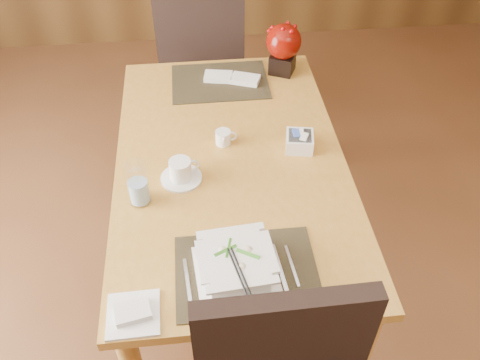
{
  "coord_description": "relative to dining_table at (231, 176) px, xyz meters",
  "views": [
    {
      "loc": [
        -0.12,
        -0.9,
        2.08
      ],
      "look_at": [
        0.01,
        0.35,
        0.87
      ],
      "focal_mm": 38.0,
      "sensor_mm": 36.0,
      "label": 1
    }
  ],
  "objects": [
    {
      "name": "dining_table",
      "position": [
        0.0,
        0.0,
        0.0
      ],
      "size": [
        0.9,
        1.5,
        0.75
      ],
      "color": "gold",
      "rests_on": "ground"
    },
    {
      "name": "placemat_near",
      "position": [
        0.0,
        -0.55,
        0.1
      ],
      "size": [
        0.45,
        0.33,
        0.01
      ],
      "primitive_type": "cube",
      "color": "black",
      "rests_on": "dining_table"
    },
    {
      "name": "placemat_far",
      "position": [
        0.0,
        0.55,
        0.1
      ],
      "size": [
        0.45,
        0.33,
        0.01
      ],
      "primitive_type": "cube",
      "color": "black",
      "rests_on": "dining_table"
    },
    {
      "name": "soup_setting",
      "position": [
        -0.03,
        -0.56,
        0.15
      ],
      "size": [
        0.27,
        0.27,
        0.1
      ],
      "rotation": [
        0.0,
        0.0,
        0.08
      ],
      "color": "white",
      "rests_on": "dining_table"
    },
    {
      "name": "coffee_cup",
      "position": [
        -0.2,
        -0.1,
        0.13
      ],
      "size": [
        0.16,
        0.16,
        0.09
      ],
      "rotation": [
        0.0,
        0.0,
        0.26
      ],
      "color": "white",
      "rests_on": "dining_table"
    },
    {
      "name": "water_glass",
      "position": [
        -0.34,
        -0.2,
        0.19
      ],
      "size": [
        0.1,
        0.1,
        0.18
      ],
      "primitive_type": "cylinder",
      "rotation": [
        0.0,
        0.0,
        -0.38
      ],
      "color": "silver",
      "rests_on": "dining_table"
    },
    {
      "name": "creamer_jug",
      "position": [
        -0.02,
        0.1,
        0.13
      ],
      "size": [
        0.08,
        0.08,
        0.06
      ],
      "primitive_type": null,
      "rotation": [
        0.0,
        0.0,
        0.04
      ],
      "color": "white",
      "rests_on": "dining_table"
    },
    {
      "name": "sugar_caddy",
      "position": [
        0.28,
        0.04,
        0.13
      ],
      "size": [
        0.12,
        0.12,
        0.06
      ],
      "primitive_type": "cube",
      "rotation": [
        0.0,
        0.0,
        -0.18
      ],
      "color": "white",
      "rests_on": "dining_table"
    },
    {
      "name": "berry_decor",
      "position": [
        0.31,
        0.61,
        0.23
      ],
      "size": [
        0.16,
        0.16,
        0.24
      ],
      "rotation": [
        0.0,
        0.0,
        -0.43
      ],
      "color": "black",
      "rests_on": "dining_table"
    },
    {
      "name": "napkins_far",
      "position": [
        0.07,
        0.55,
        0.11
      ],
      "size": [
        0.28,
        0.16,
        0.02
      ],
      "primitive_type": null,
      "rotation": [
        0.0,
        0.0,
        -0.29
      ],
      "color": "white",
      "rests_on": "dining_table"
    },
    {
      "name": "bread_plate",
      "position": [
        -0.35,
        -0.67,
        0.1
      ],
      "size": [
        0.16,
        0.16,
        0.01
      ],
      "primitive_type": "cube",
      "rotation": [
        0.0,
        0.0,
        0.02
      ],
      "color": "white",
      "rests_on": "dining_table"
    },
    {
      "name": "far_chair",
      "position": [
        -0.07,
        1.09,
        -0.06
      ],
      "size": [
        0.51,
        0.51,
        1.05
      ],
      "rotation": [
        0.0,
        0.0,
        3.1
      ],
      "color": "black",
      "rests_on": "ground"
    }
  ]
}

